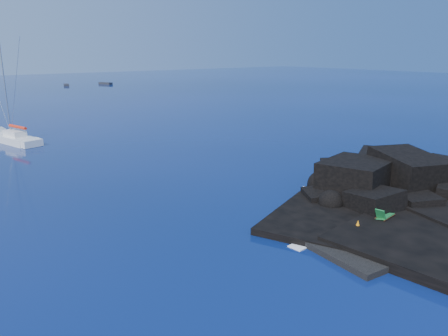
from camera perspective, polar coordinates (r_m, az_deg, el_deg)
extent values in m
plane|color=#03163A|center=(24.28, 14.19, -12.28)|extent=(400.00, 400.00, 0.00)
cube|color=black|center=(27.92, 19.19, -8.93)|extent=(9.08, 6.86, 0.70)
cube|color=white|center=(29.48, 19.05, -6.83)|extent=(1.90, 1.21, 0.05)
cone|color=orange|center=(28.11, 17.07, -7.12)|extent=(0.44, 0.44, 0.61)
cube|color=#27272C|center=(146.67, -19.90, 10.05)|extent=(2.62, 4.82, 0.61)
cube|color=#25252A|center=(149.34, -15.21, 10.50)|extent=(3.14, 5.15, 0.66)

